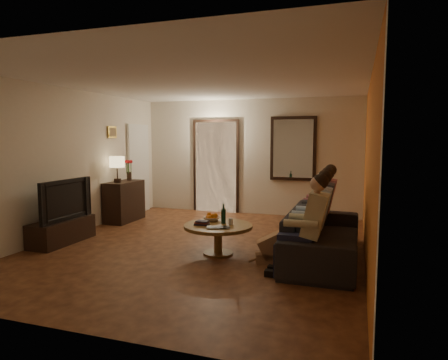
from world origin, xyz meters
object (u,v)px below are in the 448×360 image
(table_lamp, at_px, (117,169))
(person_b, at_px, (315,221))
(person_a, at_px, (309,231))
(tv, at_px, (61,200))
(wine_bottle, at_px, (223,213))
(bowl, at_px, (212,219))
(laptop, at_px, (218,228))
(dresser, at_px, (124,201))
(person_d, at_px, (322,207))
(coffee_table, at_px, (218,239))
(tv_stand, at_px, (62,231))
(sofa, at_px, (323,234))
(person_c, at_px, (319,213))
(dog, at_px, (274,243))

(table_lamp, relative_size, person_b, 0.45)
(person_a, distance_m, person_b, 0.60)
(tv, bearing_deg, wine_bottle, -83.55)
(table_lamp, distance_m, bowl, 2.83)
(laptop, bearing_deg, wine_bottle, 76.23)
(tv, height_order, wine_bottle, tv)
(dresser, bearing_deg, table_lamp, -90.00)
(person_d, relative_size, coffee_table, 1.18)
(dresser, xyz_separation_m, tv_stand, (0.00, -1.86, -0.22))
(tv_stand, distance_m, tv, 0.53)
(tv, relative_size, bowl, 4.48)
(dresser, distance_m, sofa, 4.38)
(person_a, relative_size, person_d, 1.00)
(sofa, xyz_separation_m, laptop, (-1.40, -0.57, 0.11))
(person_a, bearing_deg, wine_bottle, 152.29)
(person_c, bearing_deg, laptop, -146.22)
(person_a, height_order, laptop, person_a)
(dresser, distance_m, coffee_table, 3.14)
(person_c, height_order, wine_bottle, person_c)
(dog, relative_size, bowl, 2.16)
(person_c, xyz_separation_m, laptop, (-1.30, -0.87, -0.14))
(laptop, bearing_deg, tv_stand, 157.22)
(tv_stand, height_order, wine_bottle, wine_bottle)
(person_c, bearing_deg, person_d, 90.00)
(sofa, height_order, person_b, person_b)
(tv_stand, xyz_separation_m, person_d, (4.07, 1.40, 0.41))
(tv_stand, bearing_deg, tv, 0.00)
(sofa, height_order, bowl, sofa)
(tv_stand, distance_m, person_d, 4.32)
(table_lamp, distance_m, tv_stand, 1.87)
(dresser, relative_size, person_a, 0.78)
(table_lamp, relative_size, tv_stand, 0.46)
(person_b, bearing_deg, dresser, 157.75)
(tv_stand, height_order, coffee_table, coffee_table)
(tv, height_order, sofa, tv)
(bowl, distance_m, wine_bottle, 0.29)
(dresser, bearing_deg, coffee_table, -31.82)
(person_d, xyz_separation_m, wine_bottle, (-1.35, -1.09, 0.01))
(tv_stand, height_order, person_a, person_a)
(bowl, relative_size, laptop, 0.79)
(tv_stand, distance_m, wine_bottle, 2.76)
(sofa, bearing_deg, bowl, 92.57)
(table_lamp, xyz_separation_m, person_c, (4.07, -0.84, -0.50))
(table_lamp, bearing_deg, tv_stand, -90.00)
(person_a, bearing_deg, person_c, 90.00)
(person_b, bearing_deg, bowl, 171.73)
(table_lamp, xyz_separation_m, sofa, (4.17, -1.14, -0.75))
(bowl, bearing_deg, wine_bottle, -27.55)
(person_b, relative_size, coffee_table, 1.18)
(coffee_table, bearing_deg, wine_bottle, 63.43)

